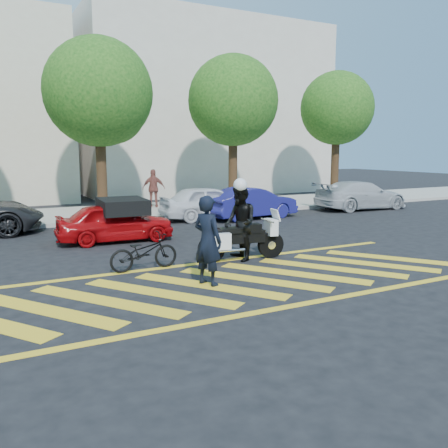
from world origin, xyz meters
name	(u,v)px	position (x,y,z in m)	size (l,w,h in m)	color
ground	(234,282)	(0.00, 0.00, 0.00)	(90.00, 90.00, 0.00)	black
sidewalk	(103,213)	(0.00, 12.00, 0.07)	(60.00, 5.00, 0.15)	#9E998E
crosswalk	(232,282)	(-0.04, 0.00, 0.00)	(12.33, 4.00, 0.01)	gold
building_right	(202,110)	(9.00, 21.00, 5.50)	(16.00, 8.00, 11.00)	beige
tree_center	(101,96)	(0.13, 12.06, 5.10)	(4.60, 4.60, 7.56)	black
tree_right	(235,104)	(6.63, 12.06, 5.05)	(4.40, 4.40, 7.41)	black
tree_far_right	(338,111)	(13.13, 12.06, 4.94)	(4.00, 4.00, 7.10)	black
officer_bike	(208,241)	(-0.57, 0.10, 0.96)	(0.70, 0.46, 1.93)	black
bicycle	(144,252)	(-1.40, 1.92, 0.44)	(0.59, 1.69, 0.89)	black
police_motorcycle	(240,239)	(1.17, 1.77, 0.57)	(2.36, 0.85, 1.04)	black
officer_moto	(240,223)	(1.15, 1.76, 0.99)	(0.96, 0.75, 1.98)	black
red_convertible	(115,222)	(-1.08, 5.79, 0.61)	(1.45, 3.61, 1.23)	#A9070A
parked_mid_right	(209,202)	(3.63, 8.74, 0.70)	(1.65, 4.10, 1.40)	silver
parked_right	(252,203)	(5.30, 8.13, 0.66)	(1.39, 3.98, 1.31)	navy
parked_far_right	(361,195)	(11.51, 8.32, 0.68)	(1.91, 4.69, 1.36)	#ACAFB4
pedestrian_right	(154,188)	(2.54, 12.53, 1.05)	(1.05, 0.44, 1.80)	brown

